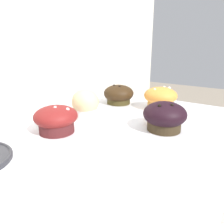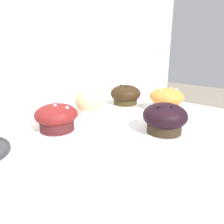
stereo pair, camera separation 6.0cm
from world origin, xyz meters
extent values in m
cylinder|color=#352818|center=(0.17, -0.14, 0.97)|extent=(0.09, 0.09, 0.05)
ellipsoid|color=black|center=(0.17, -0.14, 0.99)|extent=(0.12, 0.12, 0.07)
sphere|color=black|center=(0.16, -0.16, 1.02)|extent=(0.01, 0.01, 0.01)
sphere|color=black|center=(0.14, -0.13, 1.02)|extent=(0.01, 0.01, 0.01)
cylinder|color=#4E1C1E|center=(-0.01, 0.09, 0.97)|extent=(0.09, 0.09, 0.04)
ellipsoid|color=maroon|center=(-0.01, 0.09, 0.99)|extent=(0.11, 0.11, 0.05)
sphere|color=white|center=(0.02, 0.11, 1.01)|extent=(0.01, 0.01, 0.01)
sphere|color=white|center=(-0.01, 0.08, 1.02)|extent=(0.01, 0.01, 0.01)
sphere|color=white|center=(0.01, 0.06, 1.01)|extent=(0.01, 0.01, 0.01)
cylinder|color=#C08639|center=(0.35, -0.05, 0.97)|extent=(0.09, 0.09, 0.05)
ellipsoid|color=orange|center=(0.35, -0.05, 0.99)|extent=(0.12, 0.12, 0.06)
sphere|color=white|center=(0.32, -0.04, 1.02)|extent=(0.01, 0.01, 0.01)
sphere|color=white|center=(0.37, -0.07, 1.02)|extent=(0.01, 0.01, 0.01)
sphere|color=white|center=(0.38, -0.05, 1.02)|extent=(0.01, 0.01, 0.01)
cylinder|color=silver|center=(0.13, 0.11, 0.97)|extent=(0.07, 0.07, 0.05)
ellipsoid|color=beige|center=(0.13, 0.11, 0.99)|extent=(0.09, 0.09, 0.08)
cylinder|color=#3A3217|center=(0.33, 0.11, 0.97)|extent=(0.09, 0.09, 0.04)
ellipsoid|color=#301F0E|center=(0.33, 0.11, 0.99)|extent=(0.12, 0.12, 0.07)
sphere|color=black|center=(0.32, 0.12, 1.02)|extent=(0.01, 0.01, 0.01)
sphere|color=black|center=(0.32, 0.10, 1.02)|extent=(0.01, 0.01, 0.01)
camera|label=1|loc=(-0.37, -0.33, 1.17)|focal=35.00mm
camera|label=2|loc=(-0.33, -0.38, 1.17)|focal=35.00mm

